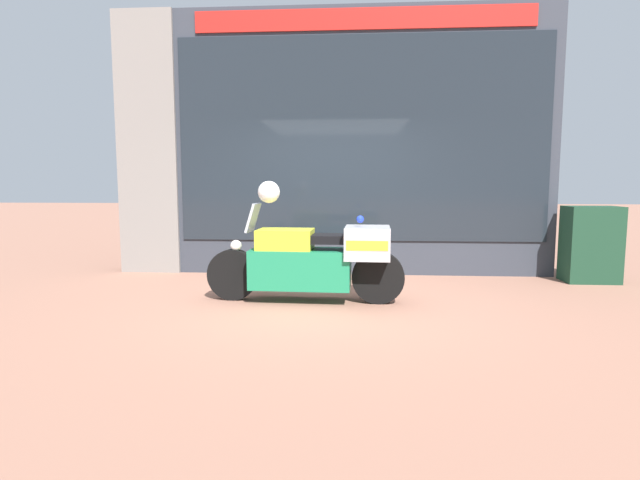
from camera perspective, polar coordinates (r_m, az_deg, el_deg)
ground_plane at (r=6.27m, az=0.62°, el=-6.90°), size 60.00×60.00×0.00m
shop_building at (r=8.15m, az=-1.74°, el=10.94°), size 6.93×0.55×4.15m
window_display at (r=8.18m, az=4.34°, el=-0.60°), size 5.51×0.30×1.83m
paramedic_motorcycle at (r=6.10m, az=-0.58°, el=-2.14°), size 2.44×0.66×1.21m
utility_cabinet at (r=8.35m, az=28.54°, el=-0.44°), size 0.74×0.49×1.12m
white_helmet at (r=6.13m, az=-5.86°, el=5.48°), size 0.27×0.27×0.27m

